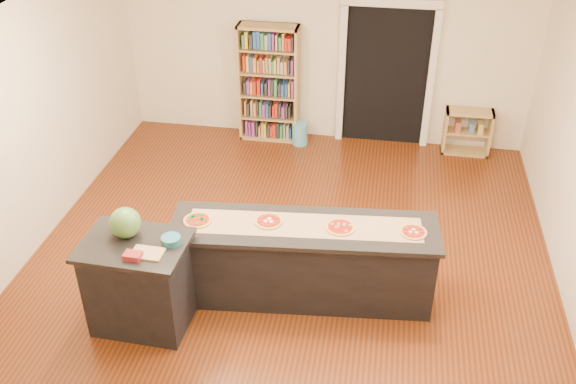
% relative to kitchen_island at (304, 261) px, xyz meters
% --- Properties ---
extents(room, '(6.00, 7.00, 2.80)m').
position_rel_kitchen_island_xyz_m(room, '(-0.24, 0.26, 0.95)').
color(room, '#F0E6CA').
rests_on(room, ground).
extents(doorway, '(1.40, 0.09, 2.21)m').
position_rel_kitchen_island_xyz_m(doorway, '(0.66, 3.72, 0.75)').
color(doorway, black).
rests_on(doorway, room).
extents(kitchen_island, '(2.73, 0.74, 0.90)m').
position_rel_kitchen_island_xyz_m(kitchen_island, '(0.00, 0.00, 0.00)').
color(kitchen_island, black).
rests_on(kitchen_island, ground).
extents(side_counter, '(1.01, 0.74, 1.00)m').
position_rel_kitchen_island_xyz_m(side_counter, '(-1.54, -0.69, 0.05)').
color(side_counter, black).
rests_on(side_counter, ground).
extents(bookshelf, '(0.89, 0.32, 1.79)m').
position_rel_kitchen_island_xyz_m(bookshelf, '(-1.06, 3.55, 0.44)').
color(bookshelf, tan).
rests_on(bookshelf, ground).
extents(low_shelf, '(0.68, 0.29, 0.68)m').
position_rel_kitchen_island_xyz_m(low_shelf, '(1.92, 3.56, -0.11)').
color(low_shelf, tan).
rests_on(low_shelf, ground).
extents(waste_bin, '(0.24, 0.24, 0.35)m').
position_rel_kitchen_island_xyz_m(waste_bin, '(-0.56, 3.42, -0.28)').
color(waste_bin, '#58A9C5').
rests_on(waste_bin, ground).
extents(kraft_paper, '(2.40, 0.65, 0.00)m').
position_rel_kitchen_island_xyz_m(kraft_paper, '(-0.00, 0.01, 0.45)').
color(kraft_paper, tan).
rests_on(kraft_paper, kitchen_island).
extents(watermelon, '(0.30, 0.30, 0.30)m').
position_rel_kitchen_island_xyz_m(watermelon, '(-1.64, -0.58, 0.70)').
color(watermelon, '#144214').
rests_on(watermelon, side_counter).
extents(cutting_board, '(0.30, 0.21, 0.02)m').
position_rel_kitchen_island_xyz_m(cutting_board, '(-1.35, -0.82, 0.56)').
color(cutting_board, tan).
rests_on(cutting_board, side_counter).
extents(package_red, '(0.16, 0.12, 0.06)m').
position_rel_kitchen_island_xyz_m(package_red, '(-1.45, -0.90, 0.58)').
color(package_red, maroon).
rests_on(package_red, side_counter).
extents(package_teal, '(0.19, 0.19, 0.07)m').
position_rel_kitchen_island_xyz_m(package_teal, '(-1.18, -0.62, 0.58)').
color(package_teal, '#195966').
rests_on(package_teal, side_counter).
extents(pizza_a, '(0.27, 0.27, 0.02)m').
position_rel_kitchen_island_xyz_m(pizza_a, '(-1.09, -0.10, 0.46)').
color(pizza_a, tan).
rests_on(pizza_a, kitchen_island).
extents(pizza_b, '(0.30, 0.30, 0.02)m').
position_rel_kitchen_island_xyz_m(pizza_b, '(-0.37, 0.01, 0.46)').
color(pizza_b, tan).
rests_on(pizza_b, kitchen_island).
extents(pizza_c, '(0.31, 0.31, 0.02)m').
position_rel_kitchen_island_xyz_m(pizza_c, '(0.36, 0.03, 0.46)').
color(pizza_c, tan).
rests_on(pizza_c, kitchen_island).
extents(pizza_d, '(0.25, 0.25, 0.02)m').
position_rel_kitchen_island_xyz_m(pizza_d, '(1.09, 0.07, 0.46)').
color(pizza_d, tan).
rests_on(pizza_d, kitchen_island).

